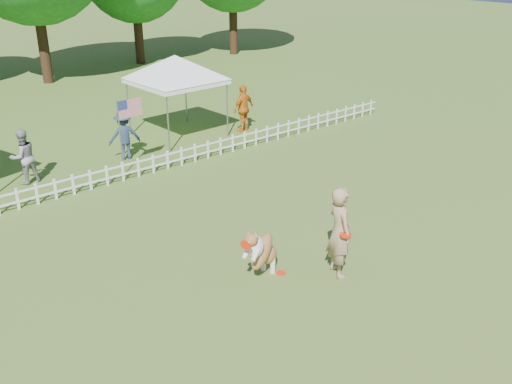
% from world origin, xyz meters
% --- Properties ---
extents(ground, '(120.00, 120.00, 0.00)m').
position_xyz_m(ground, '(0.00, 0.00, 0.00)').
color(ground, '#426E22').
rests_on(ground, ground).
extents(picket_fence, '(22.00, 0.08, 0.60)m').
position_xyz_m(picket_fence, '(0.00, 7.00, 0.30)').
color(picket_fence, white).
rests_on(picket_fence, ground).
extents(handler, '(0.68, 0.83, 1.95)m').
position_xyz_m(handler, '(0.78, -0.41, 0.97)').
color(handler, '#A28361').
rests_on(handler, ground).
extents(dog, '(1.26, 0.81, 1.24)m').
position_xyz_m(dog, '(-0.52, 0.47, 0.62)').
color(dog, brown).
rests_on(dog, ground).
extents(frisbee_on_turf, '(0.25, 0.25, 0.02)m').
position_xyz_m(frisbee_on_turf, '(-0.13, 0.33, 0.01)').
color(frisbee_on_turf, red).
rests_on(frisbee_on_turf, ground).
extents(canopy_tent_right, '(2.81, 2.81, 2.79)m').
position_xyz_m(canopy_tent_right, '(3.34, 9.64, 1.40)').
color(canopy_tent_right, white).
rests_on(canopy_tent_right, ground).
extents(flag_pole, '(0.88, 0.18, 2.27)m').
position_xyz_m(flag_pole, '(-0.01, 7.45, 1.14)').
color(flag_pole, gray).
rests_on(flag_pole, ground).
extents(spectator_a, '(0.84, 0.69, 1.59)m').
position_xyz_m(spectator_a, '(-2.43, 8.67, 0.80)').
color(spectator_a, gray).
rests_on(spectator_a, ground).
extents(spectator_b, '(1.12, 0.82, 1.55)m').
position_xyz_m(spectator_b, '(0.72, 8.67, 0.78)').
color(spectator_b, '#23344C').
rests_on(spectator_b, ground).
extents(spectator_c, '(1.07, 0.61, 1.71)m').
position_xyz_m(spectator_c, '(5.46, 8.56, 0.86)').
color(spectator_c, orange).
rests_on(spectator_c, ground).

